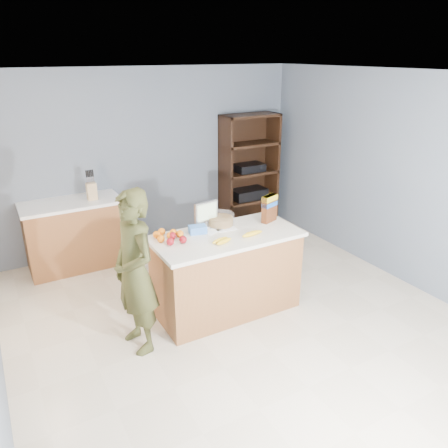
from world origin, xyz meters
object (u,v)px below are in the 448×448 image
person (135,273)px  cereal_box (269,206)px  shelving_unit (247,174)px  tv (206,213)px  counter_peninsula (226,276)px

person → cereal_box: bearing=90.0°
shelving_unit → cereal_box: shelving_unit is taller
person → shelving_unit: bearing=122.0°
person → tv: person is taller
cereal_box → person: bearing=-171.8°
counter_peninsula → cereal_box: size_ratio=5.13×
shelving_unit → person: (-2.59, -2.19, -0.07)m
person → tv: size_ratio=5.61×
tv → cereal_box: cereal_box is taller
person → cereal_box: 1.69m
tv → shelving_unit: bearing=47.0°
counter_peninsula → tv: size_ratio=5.53×
person → cereal_box: (1.65, 0.24, 0.29)m
tv → counter_peninsula: bearing=-75.6°
cereal_box → counter_peninsula: bearing=-171.2°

